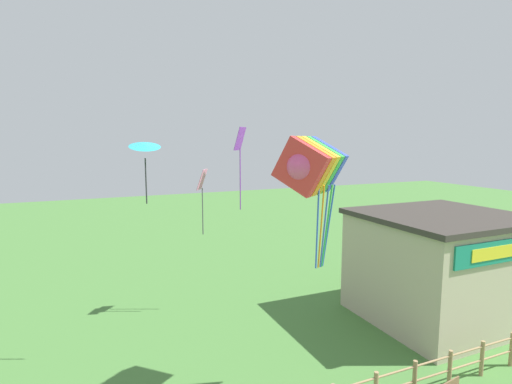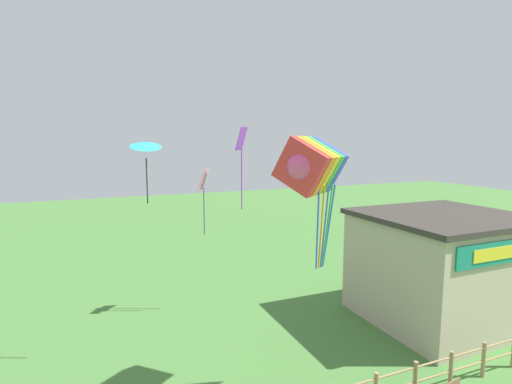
{
  "view_description": "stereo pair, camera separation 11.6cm",
  "coord_description": "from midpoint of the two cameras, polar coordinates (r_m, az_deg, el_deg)",
  "views": [
    {
      "loc": [
        -4.75,
        -0.97,
        8.31
      ],
      "look_at": [
        0.0,
        9.97,
        6.75
      ],
      "focal_mm": 28.0,
      "sensor_mm": 36.0,
      "label": 1
    },
    {
      "loc": [
        -4.64,
        -1.01,
        8.31
      ],
      "look_at": [
        0.0,
        9.97,
        6.75
      ],
      "focal_mm": 28.0,
      "sensor_mm": 36.0,
      "label": 2
    }
  ],
  "objects": [
    {
      "name": "seaside_building",
      "position": [
        20.66,
        24.63,
        -9.58
      ],
      "size": [
        6.92,
        6.37,
        4.98
      ],
      "color": "#B7A88E",
      "rests_on": "ground_plane"
    },
    {
      "name": "kite_rainbow_parafoil",
      "position": [
        12.69,
        7.63,
        3.77
      ],
      "size": [
        3.0,
        2.87,
        4.29
      ],
      "color": "#E54C8C"
    },
    {
      "name": "kite_purple_streamer",
      "position": [
        18.87,
        -2.47,
        5.95
      ],
      "size": [
        0.79,
        0.81,
        3.91
      ],
      "color": "purple"
    },
    {
      "name": "kite_cyan_delta",
      "position": [
        14.86,
        -15.82,
        6.23
      ],
      "size": [
        1.19,
        1.16,
        2.3
      ],
      "color": "#2DB2C6"
    },
    {
      "name": "kite_pink_diamond",
      "position": [
        18.9,
        -7.86,
        0.55
      ],
      "size": [
        0.7,
        0.81,
        3.11
      ],
      "color": "pink"
    }
  ]
}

